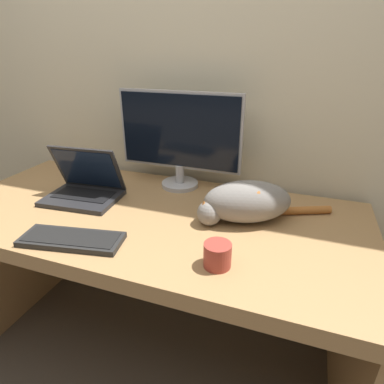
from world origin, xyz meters
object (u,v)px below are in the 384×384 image
(laptop, at_px, (84,188))
(cat, at_px, (246,201))
(external_keyboard, at_px, (72,239))
(monitor, at_px, (179,137))
(coffee_mug, at_px, (217,255))

(laptop, relative_size, cat, 0.65)
(laptop, distance_m, cat, 0.71)
(external_keyboard, bearing_deg, cat, 23.25)
(laptop, height_order, cat, laptop)
(monitor, height_order, external_keyboard, monitor)
(monitor, distance_m, coffee_mug, 0.67)
(cat, distance_m, coffee_mug, 0.32)
(laptop, bearing_deg, monitor, 33.25)
(cat, relative_size, coffee_mug, 5.89)
(external_keyboard, height_order, cat, cat)
(monitor, xyz_separation_m, cat, (0.36, -0.23, -0.16))
(coffee_mug, bearing_deg, external_keyboard, -175.31)
(monitor, xyz_separation_m, external_keyboard, (-0.17, -0.58, -0.23))
(monitor, xyz_separation_m, laptop, (-0.35, -0.27, -0.19))
(laptop, xyz_separation_m, cat, (0.71, 0.04, 0.03))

